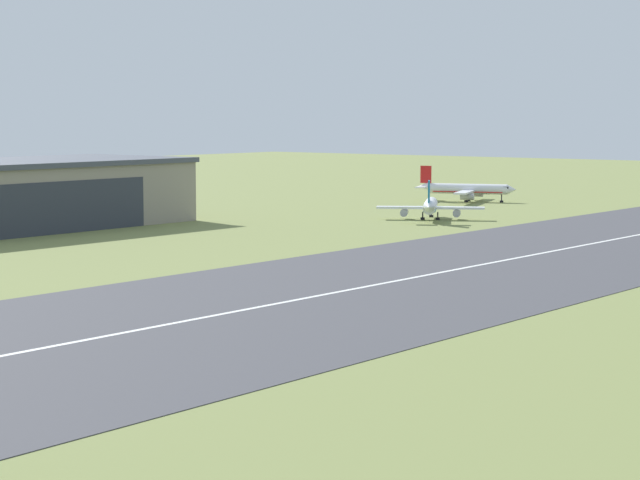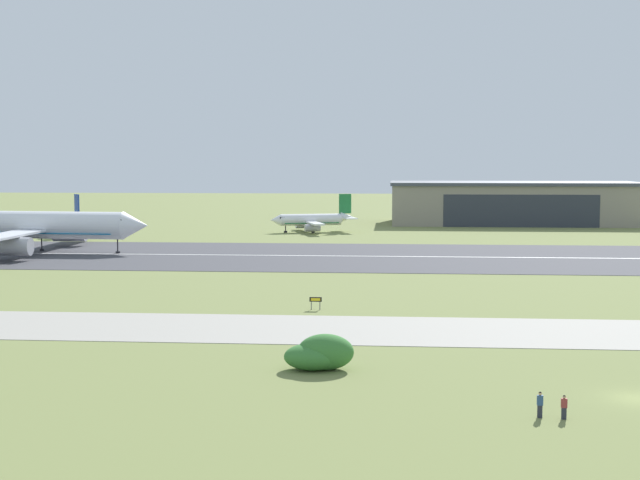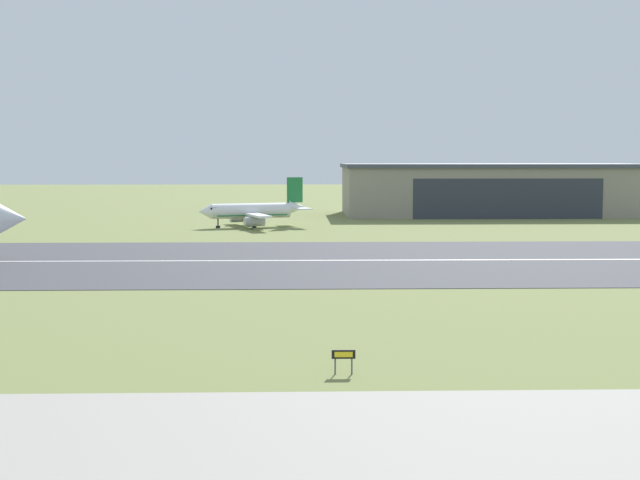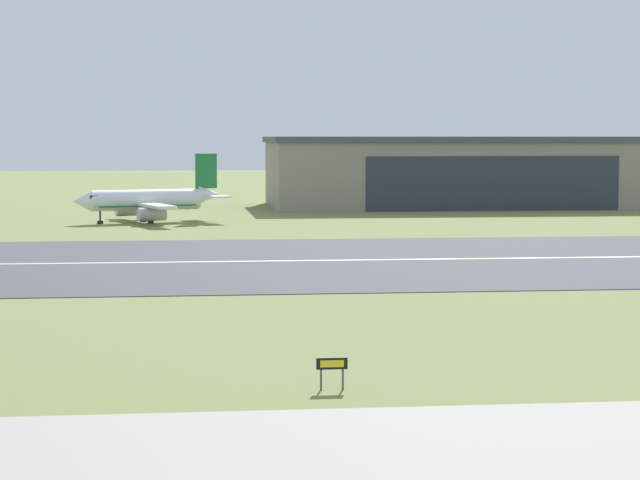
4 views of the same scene
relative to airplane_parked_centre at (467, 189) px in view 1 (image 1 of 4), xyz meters
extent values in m
cube|color=#3D3D42|center=(-123.69, -62.31, -2.77)|extent=(517.12, 49.89, 0.06)
cube|color=silver|center=(-123.69, -62.31, -2.73)|extent=(465.41, 0.70, 0.01)
cube|color=#2D333D|center=(-107.68, 14.57, 1.56)|extent=(41.11, 0.12, 8.73)
cylinder|color=silver|center=(0.10, -0.27, 0.11)|extent=(8.15, 17.34, 2.32)
cone|color=silver|center=(3.44, -9.53, 0.11)|extent=(2.89, 2.75, 2.32)
cone|color=silver|center=(-3.36, 9.32, 0.53)|extent=(2.90, 3.32, 2.08)
cube|color=black|center=(3.05, -8.45, 0.57)|extent=(2.22, 1.70, 0.44)
cube|color=red|center=(0.10, -0.27, -0.53)|extent=(7.44, 15.65, 0.20)
cube|color=silver|center=(-5.88, -2.80, -0.30)|extent=(10.93, 6.15, 0.40)
cylinder|color=#A8A8B2|center=(-4.90, -3.01, -1.26)|extent=(2.37, 3.32, 1.44)
cube|color=silver|center=(6.31, 1.60, -0.30)|extent=(10.93, 6.15, 0.40)
cylinder|color=#A8A8B2|center=(5.69, 0.80, -1.26)|extent=(2.37, 3.32, 1.44)
cube|color=red|center=(-3.22, 8.93, 3.24)|extent=(1.12, 2.46, 3.94)
cube|color=silver|center=(-6.11, 8.31, 0.46)|extent=(4.08, 3.28, 0.24)
cube|color=silver|center=(-0.60, 10.30, 0.46)|extent=(4.08, 3.28, 0.24)
cylinder|color=black|center=(2.67, -7.42, -1.92)|extent=(0.24, 0.24, 1.75)
cylinder|color=black|center=(2.67, -7.42, -2.58)|extent=(0.84, 0.84, 0.44)
cylinder|color=black|center=(-1.26, -0.60, -1.92)|extent=(0.24, 0.24, 1.75)
cylinder|color=black|center=(-1.26, -0.60, -2.58)|extent=(0.84, 0.84, 0.44)
cylinder|color=black|center=(1.35, 0.34, -1.92)|extent=(0.24, 0.24, 1.75)
cylinder|color=black|center=(1.35, 0.34, -2.58)|extent=(0.84, 0.84, 0.44)
cylinder|color=silver|center=(-45.53, -19.21, -0.13)|extent=(13.57, 9.33, 2.34)
cone|color=silver|center=(-38.43, -15.02, -0.13)|extent=(3.01, 3.09, 2.34)
cone|color=silver|center=(-52.93, -23.58, 0.29)|extent=(3.49, 3.25, 2.11)
cube|color=black|center=(-39.43, -15.61, 0.34)|extent=(1.96, 2.28, 0.44)
cube|color=#146B9E|center=(-45.53, -19.21, -0.78)|extent=(12.28, 8.50, 0.20)
cube|color=silver|center=(-42.41, -23.92, -0.54)|extent=(6.54, 8.88, 0.40)
cylinder|color=#A8A8B2|center=(-42.38, -23.07, -1.52)|extent=(3.36, 2.80, 1.45)
cube|color=silver|center=(-48.15, -14.20, -0.54)|extent=(6.54, 8.88, 0.40)
cylinder|color=#A8A8B2|center=(-47.39, -14.58, -1.52)|extent=(3.36, 2.80, 1.45)
cube|color=#146B9E|center=(-52.57, -23.36, 3.03)|extent=(2.34, 1.54, 3.99)
cube|color=silver|center=(-51.41, -26.12, 0.22)|extent=(3.75, 4.22, 0.24)
cube|color=silver|center=(-54.42, -21.01, 0.22)|extent=(3.75, 4.22, 0.24)
cylinder|color=black|center=(-40.37, -16.16, -2.05)|extent=(0.24, 0.24, 1.49)
cylinder|color=black|center=(-40.37, -16.16, -2.58)|extent=(0.84, 0.84, 0.44)
cylinder|color=black|center=(-45.00, -20.53, -2.05)|extent=(0.24, 0.24, 1.49)
cylinder|color=black|center=(-45.00, -20.53, -2.58)|extent=(0.84, 0.84, 0.44)
cylinder|color=black|center=(-46.43, -18.11, -2.05)|extent=(0.24, 0.24, 1.49)
cylinder|color=black|center=(-46.43, -18.11, -2.58)|extent=(0.84, 0.84, 0.44)
camera|label=1|loc=(-243.03, -144.64, 17.20)|focal=70.00mm
camera|label=2|loc=(-141.78, -225.66, 14.54)|focal=50.00mm
camera|label=3|loc=(-153.71, -175.60, 10.36)|focal=50.00mm
camera|label=4|loc=(-157.83, -178.86, 8.87)|focal=70.00mm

